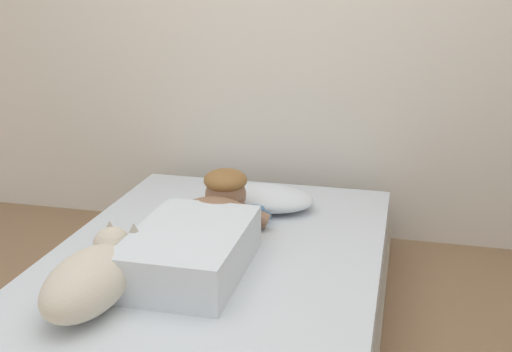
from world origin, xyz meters
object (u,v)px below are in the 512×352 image
object	(u,v)px
pillow	(262,198)
coffee_cup	(255,215)
bed	(218,287)
dog	(92,277)
person_lying	(201,234)
cell_phone	(157,246)

from	to	relation	value
pillow	coffee_cup	size ratio (longest dim) A/B	4.16
bed	dog	world-z (taller)	dog
pillow	person_lying	xyz separation A→B (m)	(-0.11, -0.61, 0.05)
person_lying	cell_phone	world-z (taller)	person_lying
person_lying	coffee_cup	world-z (taller)	person_lying
pillow	dog	distance (m)	1.13
bed	coffee_cup	size ratio (longest dim) A/B	15.55
bed	person_lying	world-z (taller)	person_lying
bed	person_lying	xyz separation A→B (m)	(-0.04, -0.07, 0.28)
coffee_cup	person_lying	bearing A→B (deg)	-106.62
person_lying	cell_phone	distance (m)	0.25
coffee_cup	dog	bearing A→B (deg)	-113.46
person_lying	dog	size ratio (longest dim) A/B	1.60
bed	coffee_cup	distance (m)	0.41
bed	coffee_cup	world-z (taller)	coffee_cup
pillow	dog	size ratio (longest dim) A/B	0.90
bed	pillow	size ratio (longest dim) A/B	3.74
bed	person_lying	bearing A→B (deg)	-120.64
person_lying	dog	world-z (taller)	person_lying
pillow	cell_phone	size ratio (longest dim) A/B	3.71
pillow	coffee_cup	distance (m)	0.19
pillow	coffee_cup	world-z (taller)	pillow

